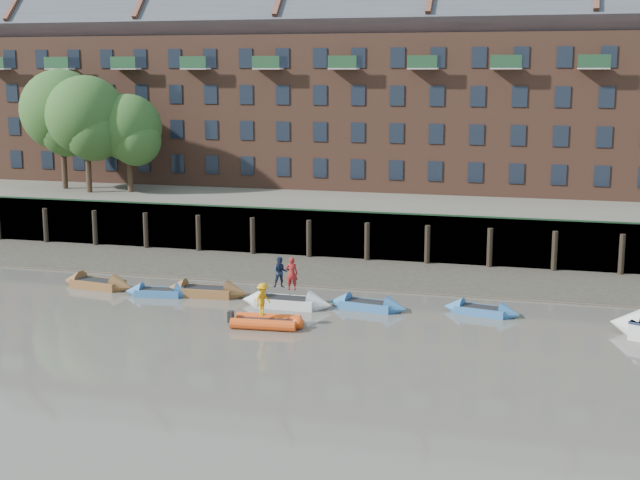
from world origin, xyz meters
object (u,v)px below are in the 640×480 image
at_px(rowboat_2, 206,291).
at_px(rowboat_3, 287,302).
at_px(rowboat_1, 159,292).
at_px(rowboat_4, 367,305).
at_px(person_rower_a, 292,274).
at_px(rib_tender, 269,322).
at_px(person_rower_b, 280,272).
at_px(person_rib_crew, 263,299).
at_px(rowboat_0, 98,284).
at_px(rowboat_6, 481,311).

relative_size(rowboat_2, rowboat_3, 1.00).
xyz_separation_m(rowboat_1, rowboat_4, (11.90, 0.25, 0.02)).
xyz_separation_m(rowboat_4, person_rower_a, (-3.95, -0.74, 1.64)).
bearing_deg(person_rower_a, rib_tender, 80.45).
relative_size(rowboat_2, person_rower_b, 2.97).
relative_size(rib_tender, person_rib_crew, 2.22).
bearing_deg(rowboat_1, rowboat_2, 7.91).
bearing_deg(rowboat_4, person_rower_a, -160.27).
distance_m(person_rower_a, person_rower_b, 0.82).
xyz_separation_m(rowboat_3, person_rower_a, (0.33, -0.08, 1.61)).
xyz_separation_m(rowboat_1, person_rib_crew, (7.61, -4.29, 1.19)).
distance_m(rowboat_1, rib_tender, 8.99).
height_order(rowboat_3, person_rower_b, person_rower_b).
relative_size(rowboat_4, rib_tender, 1.24).
xyz_separation_m(rowboat_1, rowboat_3, (7.61, -0.41, 0.05)).
bearing_deg(person_rib_crew, rowboat_0, 84.79).
xyz_separation_m(rowboat_3, rowboat_4, (4.28, 0.66, -0.03)).
bearing_deg(rowboat_1, person_rower_a, -10.68).
xyz_separation_m(rowboat_1, person_rower_a, (7.94, -0.49, 1.66)).
xyz_separation_m(rowboat_0, rowboat_4, (16.16, -0.53, -0.02)).
relative_size(rowboat_4, person_rower_b, 2.66).
xyz_separation_m(rowboat_0, rowboat_6, (22.08, 0.03, -0.04)).
bearing_deg(person_rower_a, rowboat_6, 178.48).
bearing_deg(person_rib_crew, rowboat_2, 63.55).
relative_size(rowboat_3, rowboat_4, 1.12).
bearing_deg(rowboat_4, rowboat_2, -173.51).
xyz_separation_m(rowboat_0, person_rower_a, (12.21, -1.27, 1.62)).
bearing_deg(rowboat_3, rib_tender, -85.13).
relative_size(rowboat_2, rowboat_6, 1.19).
distance_m(rowboat_4, person_rib_crew, 6.34).
height_order(rowboat_3, person_rower_a, person_rower_a).
xyz_separation_m(rowboat_3, rowboat_6, (10.20, 1.22, -0.05)).
relative_size(rowboat_0, rowboat_1, 1.21).
bearing_deg(rowboat_0, rowboat_1, -1.39).
relative_size(rowboat_0, person_rower_b, 2.93).
relative_size(rowboat_4, rowboat_6, 1.06).
height_order(rowboat_1, person_rower_b, person_rower_b).
height_order(rowboat_0, rib_tender, rowboat_0).
bearing_deg(rowboat_3, person_rower_b, 148.59).
bearing_deg(rib_tender, rowboat_1, 147.40).
distance_m(rowboat_2, rowboat_3, 5.20).
bearing_deg(rowboat_6, person_rower_b, -163.10).
height_order(rowboat_0, rowboat_3, rowboat_3).
relative_size(rowboat_0, rib_tender, 1.37).
xyz_separation_m(rowboat_0, rowboat_2, (6.79, -0.10, 0.01)).
xyz_separation_m(rowboat_2, person_rib_crew, (5.09, -4.97, 1.14)).
bearing_deg(person_rib_crew, rowboat_1, 78.48).
height_order(rowboat_0, person_rib_crew, person_rib_crew).
bearing_deg(rib_tender, person_rower_b, 95.50).
height_order(rowboat_0, rowboat_1, rowboat_0).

